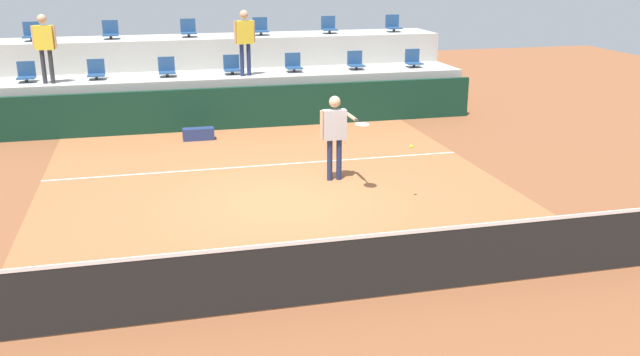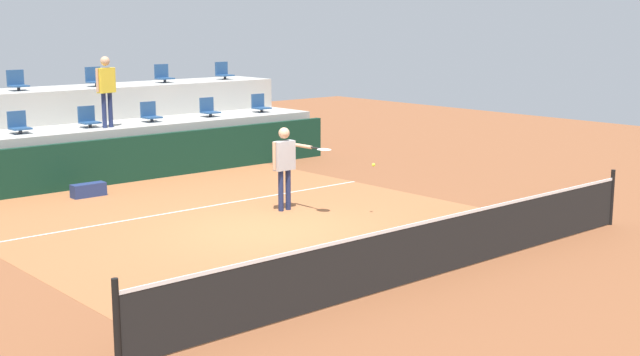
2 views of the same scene
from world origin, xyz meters
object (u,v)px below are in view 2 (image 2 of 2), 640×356
(stadium_chair_upper_right, at_px, (163,75))
(stadium_chair_upper_mid_left, at_px, (17,82))
(stadium_chair_lower_far_right, at_px, (260,105))
(tennis_player, at_px, (286,160))
(tennis_ball, at_px, (374,165))
(equipment_bag, at_px, (88,190))
(stadium_chair_lower_center, at_px, (88,119))
(stadium_chair_upper_far_right, at_px, (223,72))
(stadium_chair_lower_right, at_px, (209,109))
(stadium_chair_upper_mid_right, at_px, (95,78))
(stadium_chair_lower_mid_left, at_px, (19,124))
(spectator_in_grey, at_px, (106,85))
(stadium_chair_lower_mid_right, at_px, (150,114))

(stadium_chair_upper_right, bearing_deg, stadium_chair_upper_mid_left, 180.00)
(stadium_chair_upper_mid_left, xyz_separation_m, stadium_chair_upper_right, (4.25, 0.00, 0.00))
(stadium_chair_lower_far_right, relative_size, tennis_player, 0.30)
(stadium_chair_upper_mid_left, bearing_deg, tennis_player, -74.00)
(tennis_ball, bearing_deg, stadium_chair_lower_far_right, 68.54)
(tennis_player, bearing_deg, equipment_bag, 121.40)
(stadium_chair_lower_center, height_order, stadium_chair_upper_far_right, stadium_chair_upper_far_right)
(stadium_chair_lower_right, distance_m, stadium_chair_upper_mid_right, 3.15)
(stadium_chair_lower_far_right, distance_m, stadium_chair_upper_right, 2.88)
(stadium_chair_lower_center, relative_size, tennis_player, 0.30)
(stadium_chair_lower_far_right, bearing_deg, stadium_chair_upper_right, 139.21)
(stadium_chair_lower_far_right, height_order, tennis_player, stadium_chair_lower_far_right)
(stadium_chair_upper_mid_right, xyz_separation_m, tennis_ball, (1.17, -9.52, -1.27))
(stadium_chair_lower_mid_left, xyz_separation_m, stadium_chair_lower_center, (1.75, 0.00, 0.00))
(stadium_chair_upper_mid_left, bearing_deg, stadium_chair_upper_far_right, 0.00)
(stadium_chair_lower_center, relative_size, stadium_chair_upper_far_right, 1.00)
(stadium_chair_upper_far_right, xyz_separation_m, equipment_bag, (-6.46, -4.02, -2.16))
(stadium_chair_lower_center, distance_m, stadium_chair_upper_mid_left, 2.23)
(spectator_in_grey, bearing_deg, tennis_player, -80.74)
(stadium_chair_lower_mid_right, bearing_deg, stadium_chair_upper_mid_left, 146.79)
(stadium_chair_upper_mid_right, height_order, stadium_chair_upper_far_right, same)
(stadium_chair_lower_mid_left, distance_m, stadium_chair_lower_far_right, 7.07)
(equipment_bag, bearing_deg, tennis_player, -58.60)
(stadium_chair_upper_far_right, bearing_deg, stadium_chair_lower_right, -134.30)
(stadium_chair_lower_mid_right, relative_size, stadium_chair_upper_mid_left, 1.00)
(stadium_chair_upper_mid_right, distance_m, stadium_chair_upper_far_right, 4.20)
(stadium_chair_lower_far_right, xyz_separation_m, tennis_ball, (-3.03, -7.72, -0.42))
(stadium_chair_lower_far_right, xyz_separation_m, stadium_chair_upper_mid_right, (-4.20, 1.80, 0.85))
(spectator_in_grey, distance_m, tennis_ball, 7.70)
(stadium_chair_lower_far_right, distance_m, equipment_bag, 6.97)
(stadium_chair_upper_mid_right, xyz_separation_m, equipment_bag, (-2.27, -4.02, -2.16))
(stadium_chair_lower_mid_left, xyz_separation_m, tennis_ball, (4.04, -7.72, -0.42))
(equipment_bag, bearing_deg, spectator_in_grey, 51.15)
(stadium_chair_lower_right, bearing_deg, stadium_chair_upper_mid_right, 143.60)
(stadium_chair_upper_mid_left, distance_m, stadium_chair_upper_far_right, 6.33)
(stadium_chair_lower_mid_left, xyz_separation_m, stadium_chair_upper_right, (4.99, 1.80, 0.85))
(stadium_chair_lower_far_right, height_order, stadium_chair_upper_far_right, stadium_chair_upper_far_right)
(stadium_chair_upper_right, relative_size, tennis_player, 0.30)
(tennis_player, bearing_deg, tennis_ball, -56.51)
(stadium_chair_lower_center, bearing_deg, spectator_in_grey, -49.05)
(stadium_chair_upper_right, bearing_deg, stadium_chair_lower_far_right, -40.79)
(stadium_chair_lower_center, relative_size, spectator_in_grey, 0.30)
(stadium_chair_upper_right, bearing_deg, stadium_chair_lower_center, -150.93)
(stadium_chair_lower_mid_right, xyz_separation_m, equipment_bag, (-2.88, -2.22, -1.31))
(stadium_chair_lower_right, bearing_deg, stadium_chair_lower_far_right, 0.00)
(tennis_ball, bearing_deg, stadium_chair_lower_center, 106.52)
(stadium_chair_lower_right, bearing_deg, spectator_in_grey, -173.22)
(stadium_chair_lower_right, bearing_deg, stadium_chair_lower_mid_right, 180.00)
(stadium_chair_lower_center, height_order, stadium_chair_upper_mid_left, stadium_chair_upper_mid_left)
(tennis_player, height_order, equipment_bag, tennis_player)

